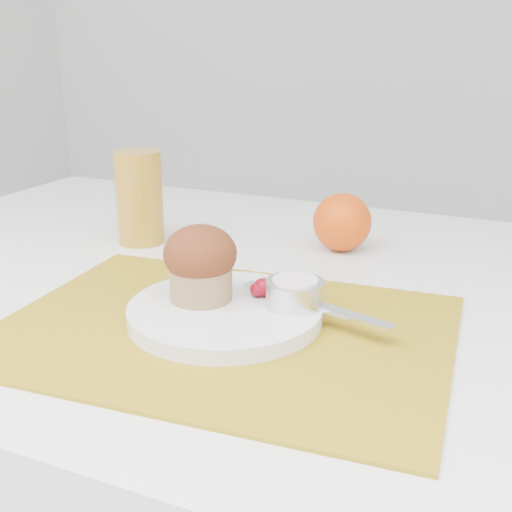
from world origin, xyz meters
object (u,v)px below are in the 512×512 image
at_px(plate, 225,312).
at_px(muffin, 200,262).
at_px(juice_glass, 140,197).
at_px(orange, 342,222).

bearing_deg(plate, muffin, 168.82).
bearing_deg(muffin, juice_glass, 136.62).
distance_m(plate, orange, 0.29).
bearing_deg(muffin, plate, -11.18).
bearing_deg(orange, juice_glass, -163.32).
xyz_separation_m(orange, muffin, (-0.07, -0.28, 0.02)).
distance_m(plate, juice_glass, 0.32).
bearing_deg(orange, plate, -97.92).
bearing_deg(plate, orange, 82.08).
relative_size(plate, juice_glass, 1.52).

